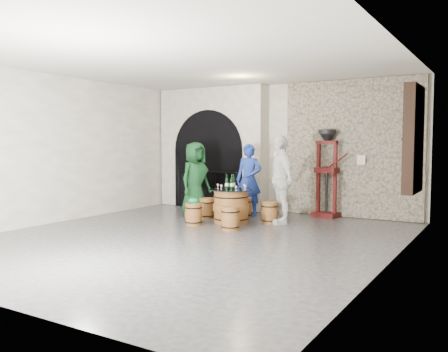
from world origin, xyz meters
The scene contains 30 objects.
ground centered at (0.00, 0.00, 0.00)m, with size 8.00×8.00×0.00m, color #2D2D30.
wall_back centered at (0.00, 4.00, 1.60)m, with size 8.00×8.00×0.00m, color silver.
wall_left centered at (-3.50, 0.00, 1.60)m, with size 8.00×8.00×0.00m, color silver.
wall_right centered at (3.50, 0.00, 1.60)m, with size 8.00×8.00×0.00m, color silver.
ceiling centered at (0.00, 0.00, 3.20)m, with size 8.00×8.00×0.00m, color beige.
stone_facing_panel centered at (1.80, 3.94, 1.60)m, with size 3.20×0.12×3.18m, color #A19681.
arched_opening centered at (-1.90, 3.74, 1.58)m, with size 3.10×0.60×3.19m.
shuttered_window centered at (3.38, 2.40, 1.80)m, with size 0.23×1.10×2.00m.
barrel_table centered at (-0.19, 1.80, 0.36)m, with size 0.95×0.95×0.74m.
barrel_stool_left centered at (-0.99, 2.06, 0.23)m, with size 0.38×0.38×0.47m.
barrel_stool_far centered at (-0.32, 2.63, 0.23)m, with size 0.38×0.38×0.47m.
barrel_stool_right centered at (0.54, 2.20, 0.23)m, with size 0.38×0.38×0.47m.
barrel_stool_near_right centered at (0.22, 1.07, 0.23)m, with size 0.38×0.38×0.47m.
barrel_stool_near_left centered at (-0.74, 1.16, 0.23)m, with size 0.38×0.38×0.47m.
green_cap centered at (-0.73, 1.16, 0.51)m, with size 0.26×0.21×0.12m.
person_green centered at (-1.41, 2.20, 0.88)m, with size 0.86×0.56×1.75m, color #103A1A.
person_blue centered at (-0.37, 2.95, 0.86)m, with size 0.63×0.41×1.72m, color navy.
person_white centered at (0.74, 2.31, 0.95)m, with size 1.11×0.46×1.90m, color white.
wine_bottle_left centered at (-0.27, 1.76, 0.87)m, with size 0.08×0.08×0.32m.
wine_bottle_center centered at (-0.16, 1.78, 0.87)m, with size 0.08×0.08×0.32m.
wine_bottle_right centered at (-0.22, 1.96, 0.87)m, with size 0.08×0.08×0.32m.
tasting_glass_a centered at (-0.38, 1.70, 0.78)m, with size 0.05×0.05×0.10m, color #B67523, non-canonical shape.
tasting_glass_b centered at (0.10, 1.90, 0.78)m, with size 0.05×0.05×0.10m, color #B67523, non-canonical shape.
tasting_glass_c centered at (-0.30, 2.04, 0.78)m, with size 0.05×0.05×0.10m, color #B67523, non-canonical shape.
tasting_glass_d centered at (-0.02, 2.08, 0.78)m, with size 0.05×0.05×0.10m, color #B67523, non-canonical shape.
tasting_glass_e centered at (0.02, 1.65, 0.78)m, with size 0.05×0.05×0.10m, color #B67523, non-canonical shape.
tasting_glass_f centered at (-0.55, 1.84, 0.78)m, with size 0.05×0.05×0.10m, color #B67523, non-canonical shape.
side_barrel centered at (-0.71, 2.86, 0.32)m, with size 0.49×0.49×0.65m.
corking_press centered at (1.29, 3.70, 1.19)m, with size 0.86×0.53×2.04m.
control_box centered at (2.05, 3.86, 1.35)m, with size 0.18×0.10×0.22m, color silver.
Camera 1 is at (4.93, -6.98, 1.73)m, focal length 38.00 mm.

